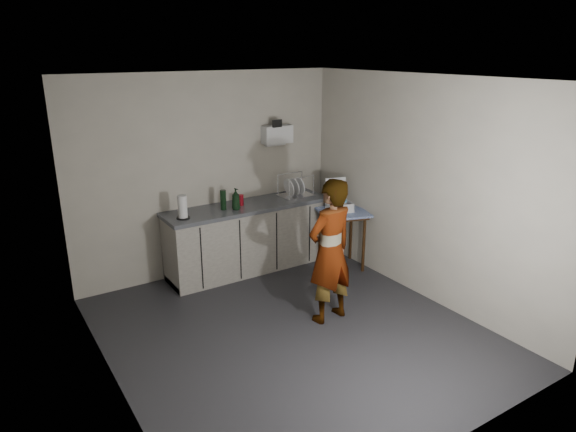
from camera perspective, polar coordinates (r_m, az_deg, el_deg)
ground at (r=5.57m, az=0.50°, el=-12.75°), size 4.00×4.00×0.00m
wall_back at (r=6.72m, az=-8.82°, el=4.51°), size 3.60×0.02×2.60m
wall_right at (r=6.15m, az=14.65°, el=2.86°), size 0.02×4.00×2.60m
wall_left at (r=4.37m, az=-19.55°, el=-3.88°), size 0.02×4.00×2.60m
ceiling at (r=4.79m, az=0.59°, el=14.97°), size 3.60×4.00×0.01m
kitchen_counter at (r=6.89m, az=-4.45°, el=-2.58°), size 2.24×0.62×0.91m
wall_shelf at (r=7.02m, az=-1.22°, el=9.03°), size 0.42×0.18×0.37m
side_table at (r=6.89m, az=6.04°, el=-0.24°), size 0.78×0.78×0.80m
standing_man at (r=5.50m, az=4.70°, el=-3.93°), size 0.63×0.45×1.60m
soap_bottle at (r=6.51m, az=-5.82°, el=1.89°), size 0.13×0.13×0.28m
soda_can at (r=6.70m, az=-5.27°, el=1.78°), size 0.07×0.07×0.14m
dark_bottle at (r=6.53m, az=-7.21°, el=1.79°), size 0.07×0.07×0.25m
paper_towel at (r=6.26m, az=-11.64°, el=0.92°), size 0.16×0.16×0.29m
dish_rack at (r=7.08m, az=0.79°, el=2.75°), size 0.44×0.33×0.31m
bakery_box at (r=6.85m, az=5.69°, el=1.38°), size 0.36×0.37×0.42m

